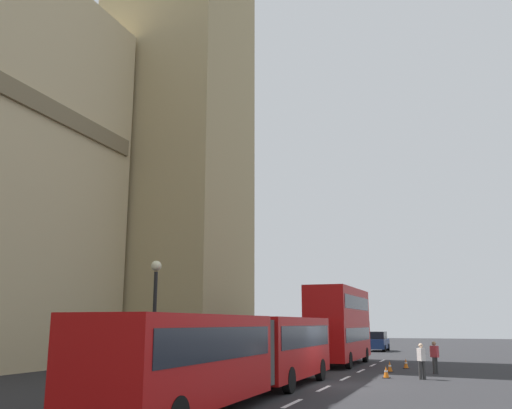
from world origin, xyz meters
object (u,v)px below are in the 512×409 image
(traffic_cone_east, at_px, (406,364))
(double_decker_bus, at_px, (339,322))
(sedan_lead, at_px, (377,341))
(street_lamp, at_px, (154,313))
(pedestrian_by_kerb, at_px, (435,356))
(pedestrian_near_cones, at_px, (421,360))
(traffic_cone_west, at_px, (386,372))
(traffic_cone_middle, at_px, (390,367))
(articulated_bus, at_px, (242,349))

(traffic_cone_east, bearing_deg, double_decker_bus, 70.59)
(sedan_lead, xyz_separation_m, street_lamp, (-35.14, 4.26, 2.14))
(sedan_lead, xyz_separation_m, pedestrian_by_kerb, (-23.68, -6.33, -0.00))
(traffic_cone_east, xyz_separation_m, pedestrian_near_cones, (-6.43, -1.35, 0.63))
(pedestrian_by_kerb, bearing_deg, double_decker_bus, 52.58)
(double_decker_bus, xyz_separation_m, street_lamp, (-16.11, 4.50, 0.35))
(traffic_cone_west, xyz_separation_m, traffic_cone_middle, (3.63, 0.25, 0.00))
(articulated_bus, height_order, pedestrian_near_cones, articulated_bus)
(pedestrian_near_cones, bearing_deg, double_decker_bus, 35.28)
(traffic_cone_west, relative_size, pedestrian_by_kerb, 0.34)
(traffic_cone_middle, xyz_separation_m, pedestrian_near_cones, (-3.70, -1.97, 0.63))
(sedan_lead, relative_size, pedestrian_by_kerb, 2.60)
(traffic_cone_middle, bearing_deg, traffic_cone_west, -176.11)
(sedan_lead, bearing_deg, pedestrian_near_cones, -167.75)
(articulated_bus, distance_m, double_decker_bus, 17.52)
(sedan_lead, bearing_deg, traffic_cone_west, -171.28)
(traffic_cone_west, distance_m, traffic_cone_east, 6.37)
(pedestrian_near_cones, xyz_separation_m, pedestrian_by_kerb, (3.28, -0.47, 0.00))
(traffic_cone_east, height_order, pedestrian_by_kerb, pedestrian_by_kerb)
(sedan_lead, distance_m, traffic_cone_east, 21.03)
(traffic_cone_middle, bearing_deg, pedestrian_near_cones, -151.89)
(articulated_bus, distance_m, traffic_cone_west, 10.48)
(traffic_cone_west, bearing_deg, pedestrian_near_cones, -92.19)
(traffic_cone_west, xyz_separation_m, street_lamp, (-8.25, 8.39, 2.77))
(double_decker_bus, bearing_deg, traffic_cone_west, -153.73)
(traffic_cone_middle, relative_size, traffic_cone_east, 1.00)
(traffic_cone_west, distance_m, traffic_cone_middle, 3.64)
(articulated_bus, bearing_deg, pedestrian_near_cones, -30.40)
(traffic_cone_middle, bearing_deg, sedan_lead, 9.46)
(traffic_cone_middle, distance_m, street_lamp, 14.66)
(street_lamp, distance_m, pedestrian_near_cones, 13.18)
(street_lamp, bearing_deg, traffic_cone_west, -45.48)
(sedan_lead, distance_m, street_lamp, 35.46)
(traffic_cone_east, distance_m, pedestrian_near_cones, 6.60)
(sedan_lead, height_order, traffic_cone_west, sedan_lead)
(traffic_cone_middle, height_order, pedestrian_near_cones, pedestrian_near_cones)
(sedan_lead, xyz_separation_m, pedestrian_near_cones, (-26.96, -5.85, -0.00))
(sedan_lead, height_order, pedestrian_near_cones, sedan_lead)
(traffic_cone_east, xyz_separation_m, pedestrian_by_kerb, (-3.15, -1.82, 0.63))
(articulated_bus, bearing_deg, sedan_lead, 0.38)
(double_decker_bus, distance_m, traffic_cone_west, 9.10)
(pedestrian_near_cones, bearing_deg, traffic_cone_middle, 28.11)
(double_decker_bus, height_order, street_lamp, street_lamp)
(street_lamp, bearing_deg, sedan_lead, -6.92)
(street_lamp, xyz_separation_m, pedestrian_by_kerb, (11.46, -10.59, -2.14))
(traffic_cone_middle, bearing_deg, street_lamp, 145.57)
(double_decker_bus, height_order, pedestrian_by_kerb, double_decker_bus)
(double_decker_bus, distance_m, pedestrian_by_kerb, 7.87)
(traffic_cone_middle, distance_m, pedestrian_near_cones, 4.24)
(street_lamp, xyz_separation_m, pedestrian_near_cones, (8.18, -10.12, -2.14))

